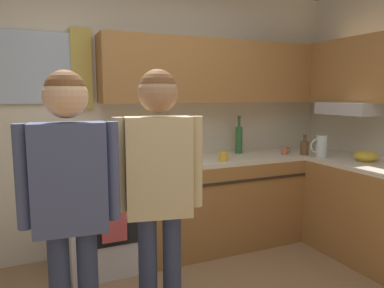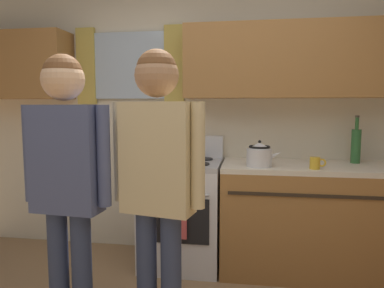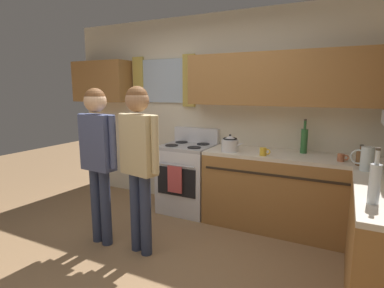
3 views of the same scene
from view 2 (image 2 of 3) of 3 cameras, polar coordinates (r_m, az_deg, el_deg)
back_wall_unit at (r=3.27m, az=5.27°, el=7.66°), size 4.60×0.42×2.60m
stove_oven at (r=3.17m, az=-1.55°, el=-10.52°), size 0.66×0.67×1.10m
bottle_wine_green at (r=3.26m, az=24.56°, el=-0.13°), size 0.08×0.08×0.39m
mug_mustard_yellow at (r=2.85m, az=19.01°, el=-2.88°), size 0.12×0.08×0.09m
stovetop_kettle at (r=2.86m, az=10.67°, el=-1.63°), size 0.27×0.20×0.21m
adult_left at (r=2.03m, az=-19.29°, el=-3.94°), size 0.51×0.22×1.64m
adult_in_plaid at (r=1.88m, az=-5.46°, el=-4.07°), size 0.51×0.23×1.66m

